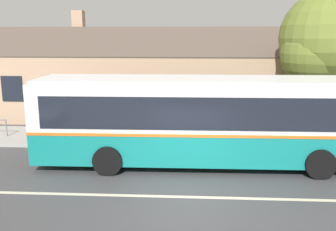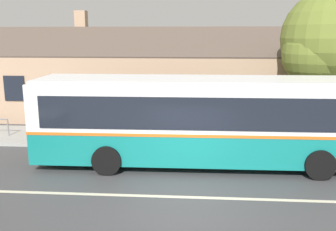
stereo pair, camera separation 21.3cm
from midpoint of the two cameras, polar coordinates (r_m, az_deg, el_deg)
ground_plane at (r=11.15m, az=3.43°, el=-12.33°), size 300.00×300.00×0.00m
sidewalk_far at (r=16.77m, az=3.72°, el=-3.53°), size 60.00×3.00×0.15m
lane_divider_stripe at (r=11.15m, az=3.43°, el=-12.31°), size 60.00×0.16×0.01m
community_building at (r=23.58m, az=3.42°, el=5.48°), size 26.02×9.79×6.12m
transit_bus at (r=13.38m, az=6.12°, el=-0.51°), size 12.08×2.86×3.14m
bench_by_building at (r=16.91m, az=-13.26°, el=-1.95°), size 1.83×0.51×0.94m
street_tree_primary at (r=18.24m, az=23.40°, el=10.22°), size 4.32×4.32×6.63m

